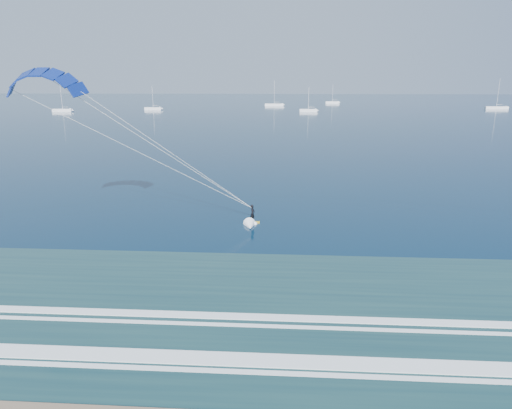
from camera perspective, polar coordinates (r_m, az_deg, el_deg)
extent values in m
cube|color=#1E423F|center=(24.61, -2.73, -15.55)|extent=(600.00, 22.00, 0.03)
cube|color=white|center=(22.50, -3.47, -18.75)|extent=(600.00, 1.10, 0.07)
cube|color=white|center=(25.89, -2.36, -13.82)|extent=(600.00, 0.70, 0.07)
cube|color=gold|center=(41.93, -0.44, -2.21)|extent=(1.31, 0.42, 0.07)
imported|color=black|center=(41.68, -0.44, -1.11)|extent=(0.55, 0.68, 1.61)
cone|color=white|center=(40.69, -0.78, -2.70)|extent=(1.31, 1.74, 1.10)
cube|color=white|center=(211.43, -23.01, 10.79)|extent=(8.19, 2.40, 1.20)
cylinder|color=silver|center=(211.19, -23.17, 12.29)|extent=(0.18, 0.18, 10.00)
cylinder|color=silver|center=(210.83, -22.75, 11.18)|extent=(2.60, 0.12, 0.12)
cube|color=white|center=(211.87, -12.72, 11.61)|extent=(7.41, 2.40, 1.20)
cylinder|color=silver|center=(211.64, -12.80, 13.01)|extent=(0.18, 0.18, 9.16)
cylinder|color=silver|center=(211.46, -12.42, 12.00)|extent=(2.60, 0.12, 0.12)
cube|color=white|center=(240.74, 2.29, 12.35)|extent=(9.55, 2.40, 1.20)
cylinder|color=silver|center=(240.51, 2.31, 13.87)|extent=(0.18, 0.18, 11.56)
cylinder|color=silver|center=(240.65, 2.59, 12.68)|extent=(2.60, 0.12, 0.12)
cube|color=white|center=(195.51, 6.55, 11.60)|extent=(7.21, 2.40, 1.20)
cylinder|color=silver|center=(195.26, 6.60, 13.10)|extent=(0.18, 0.18, 9.01)
cylinder|color=silver|center=(195.49, 6.92, 12.00)|extent=(2.60, 0.12, 0.12)
cube|color=white|center=(270.51, 9.52, 12.47)|extent=(7.73, 2.40, 1.20)
cylinder|color=silver|center=(270.33, 9.57, 13.60)|extent=(0.18, 0.18, 9.44)
cylinder|color=silver|center=(270.57, 9.79, 12.76)|extent=(2.60, 0.12, 0.12)
cube|color=white|center=(241.13, 27.83, 10.65)|extent=(10.08, 2.40, 1.20)
cylinder|color=silver|center=(240.88, 28.03, 12.25)|extent=(0.18, 0.18, 12.37)
cylinder|color=silver|center=(241.54, 28.14, 10.95)|extent=(2.60, 0.12, 0.12)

